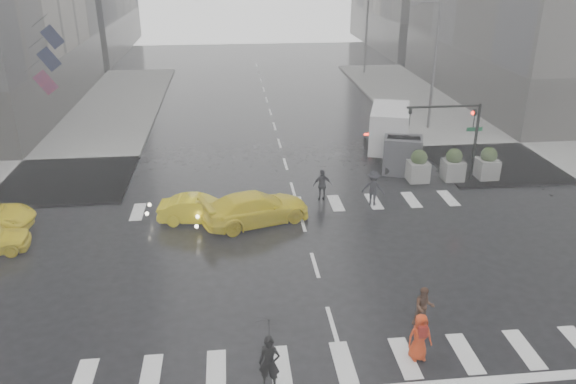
{
  "coord_description": "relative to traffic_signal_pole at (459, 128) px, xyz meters",
  "views": [
    {
      "loc": [
        -3.24,
        -19.87,
        11.98
      ],
      "look_at": [
        -0.91,
        2.0,
        2.48
      ],
      "focal_mm": 35.0,
      "sensor_mm": 36.0,
      "label": 1
    }
  ],
  "objects": [
    {
      "name": "box_truck",
      "position": [
        -2.49,
        3.79,
        -1.54
      ],
      "size": [
        2.22,
        5.93,
        3.15
      ],
      "rotation": [
        0.0,
        0.0,
        -0.31
      ],
      "color": "silver",
      "rests_on": "ground"
    },
    {
      "name": "taxi_rear",
      "position": [
        -11.21,
        -3.78,
        -2.46
      ],
      "size": [
        5.01,
        3.48,
        1.5
      ],
      "primitive_type": "imported",
      "rotation": [
        0.0,
        0.0,
        1.9
      ],
      "color": "yellow",
      "rests_on": "ground"
    },
    {
      "name": "planter_west",
      "position": [
        -2.01,
        0.19,
        -2.23
      ],
      "size": [
        1.1,
        1.1,
        1.8
      ],
      "color": "gray",
      "rests_on": "ground"
    },
    {
      "name": "traffic_signal_pole",
      "position": [
        0.0,
        0.0,
        0.0
      ],
      "size": [
        4.45,
        0.42,
        4.5
      ],
      "color": "black",
      "rests_on": "ground"
    },
    {
      "name": "planter_mid",
      "position": [
        -0.01,
        0.19,
        -2.23
      ],
      "size": [
        1.1,
        1.1,
        1.8
      ],
      "color": "gray",
      "rests_on": "ground"
    },
    {
      "name": "street_lamp_far",
      "position": [
        1.86,
        29.99,
        1.73
      ],
      "size": [
        2.15,
        0.22,
        9.0
      ],
      "color": "#59595B",
      "rests_on": "ground"
    },
    {
      "name": "ground",
      "position": [
        -9.01,
        -8.01,
        -3.22
      ],
      "size": [
        120.0,
        120.0,
        0.0
      ],
      "primitive_type": "plane",
      "color": "black",
      "rests_on": "ground"
    },
    {
      "name": "taxi_mid",
      "position": [
        -13.89,
        -3.39,
        -2.58
      ],
      "size": [
        3.96,
        1.72,
        1.27
      ],
      "primitive_type": "imported",
      "rotation": [
        0.0,
        0.0,
        1.47
      ],
      "color": "yellow",
      "rests_on": "ground"
    },
    {
      "name": "pedestrian_orange",
      "position": [
        -6.6,
        -14.05,
        -2.4
      ],
      "size": [
        0.82,
        0.56,
        1.62
      ],
      "rotation": [
        0.0,
        0.0,
        0.06
      ],
      "color": "red",
      "rests_on": "ground"
    },
    {
      "name": "road_markings",
      "position": [
        -9.01,
        -8.01,
        -3.21
      ],
      "size": [
        18.0,
        48.0,
        0.01
      ],
      "primitive_type": null,
      "color": "silver",
      "rests_on": "ground"
    },
    {
      "name": "flag_cluster",
      "position": [
        -24.09,
        10.49,
        2.42
      ],
      "size": [
        2.87,
        3.06,
        4.69
      ],
      "color": "#59595B",
      "rests_on": "ground"
    },
    {
      "name": "pedestrian_brown",
      "position": [
        -5.91,
        -12.39,
        -2.48
      ],
      "size": [
        0.79,
        0.66,
        1.48
      ],
      "primitive_type": "imported",
      "rotation": [
        0.0,
        0.0,
        -0.15
      ],
      "color": "#492A1A",
      "rests_on": "ground"
    },
    {
      "name": "street_lamp_near",
      "position": [
        1.86,
        9.99,
        1.73
      ],
      "size": [
        2.15,
        0.22,
        9.0
      ],
      "color": "#59595B",
      "rests_on": "ground"
    },
    {
      "name": "pedestrian_far_b",
      "position": [
        -5.18,
        -2.37,
        -2.31
      ],
      "size": [
        1.34,
        1.09,
        1.82
      ],
      "primitive_type": "imported",
      "rotation": [
        0.0,
        0.0,
        2.7
      ],
      "color": "black",
      "rests_on": "ground"
    },
    {
      "name": "planter_east",
      "position": [
        1.99,
        0.19,
        -2.23
      ],
      "size": [
        1.1,
        1.1,
        1.8
      ],
      "color": "gray",
      "rests_on": "ground"
    },
    {
      "name": "sidewalk_ne",
      "position": [
        10.49,
        9.49,
        -3.14
      ],
      "size": [
        35.0,
        35.0,
        0.15
      ],
      "primitive_type": "cube",
      "color": "gray",
      "rests_on": "ground"
    },
    {
      "name": "pedestrian_black",
      "position": [
        -11.4,
        -14.81,
        -1.63
      ],
      "size": [
        1.18,
        1.19,
        2.43
      ],
      "rotation": [
        0.0,
        0.0,
        -0.26
      ],
      "color": "black",
      "rests_on": "ground"
    },
    {
      "name": "pedestrian_far_a",
      "position": [
        -7.65,
        -1.53,
        -2.38
      ],
      "size": [
        1.03,
        0.67,
        1.68
      ],
      "primitive_type": "imported",
      "rotation": [
        0.0,
        0.0,
        3.22
      ],
      "color": "black",
      "rests_on": "ground"
    }
  ]
}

